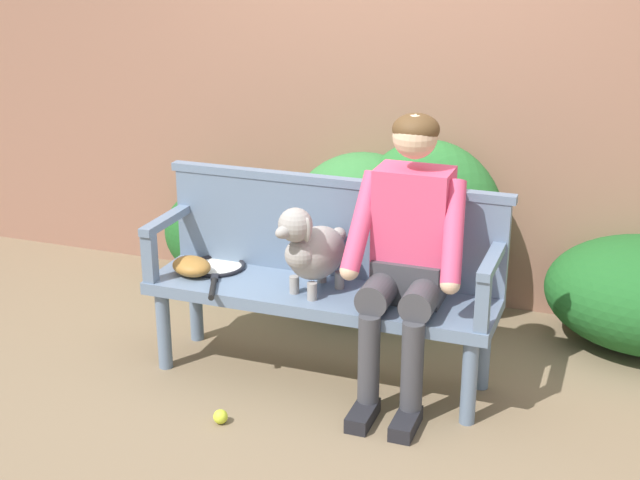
% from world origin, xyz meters
% --- Properties ---
extents(ground_plane, '(40.00, 40.00, 0.00)m').
position_xyz_m(ground_plane, '(0.00, 0.00, 0.00)').
color(ground_plane, '#7A664C').
extents(brick_garden_fence, '(8.00, 0.30, 2.71)m').
position_xyz_m(brick_garden_fence, '(0.00, 1.31, 1.35)').
color(brick_garden_fence, '#936651').
rests_on(brick_garden_fence, ground).
extents(hedge_bush_far_right, '(0.87, 0.56, 1.01)m').
position_xyz_m(hedge_bush_far_right, '(0.29, 0.95, 0.51)').
color(hedge_bush_far_right, '#286B2D').
rests_on(hedge_bush_far_right, ground).
extents(hedge_bush_far_left, '(0.91, 0.80, 0.90)m').
position_xyz_m(hedge_bush_far_left, '(-0.08, 0.94, 0.45)').
color(hedge_bush_far_left, '#337538').
rests_on(hedge_bush_far_left, ground).
extents(hedge_bush_mid_right, '(0.72, 0.50, 0.59)m').
position_xyz_m(hedge_bush_mid_right, '(-1.02, 0.98, 0.30)').
color(hedge_bush_mid_right, '#1E5B23').
rests_on(hedge_bush_mid_right, ground).
extents(garden_bench, '(1.70, 0.46, 0.47)m').
position_xyz_m(garden_bench, '(0.00, 0.00, 0.41)').
color(garden_bench, slate).
rests_on(garden_bench, ground).
extents(bench_backrest, '(1.74, 0.06, 0.50)m').
position_xyz_m(bench_backrest, '(0.00, 0.20, 0.73)').
color(bench_backrest, slate).
rests_on(bench_backrest, garden_bench).
extents(bench_armrest_left_end, '(0.06, 0.46, 0.28)m').
position_xyz_m(bench_armrest_left_end, '(-0.81, -0.08, 0.67)').
color(bench_armrest_left_end, slate).
rests_on(bench_armrest_left_end, garden_bench).
extents(bench_armrest_right_end, '(0.06, 0.46, 0.28)m').
position_xyz_m(bench_armrest_right_end, '(0.81, -0.08, 0.67)').
color(bench_armrest_right_end, slate).
rests_on(bench_armrest_right_end, garden_bench).
extents(person_seated, '(0.56, 0.63, 1.34)m').
position_xyz_m(person_seated, '(0.43, -0.01, 0.74)').
color(person_seated, black).
rests_on(person_seated, ground).
extents(dog_on_bench, '(0.32, 0.44, 0.45)m').
position_xyz_m(dog_on_bench, '(-0.02, -0.06, 0.69)').
color(dog_on_bench, gray).
rests_on(dog_on_bench, garden_bench).
extents(tennis_racket, '(0.38, 0.58, 0.03)m').
position_xyz_m(tennis_racket, '(-0.58, 0.05, 0.48)').
color(tennis_racket, black).
rests_on(tennis_racket, garden_bench).
extents(baseball_glove, '(0.27, 0.25, 0.09)m').
position_xyz_m(baseball_glove, '(-0.66, -0.05, 0.52)').
color(baseball_glove, '#9E6B2D').
rests_on(baseball_glove, garden_bench).
extents(tennis_ball, '(0.07, 0.07, 0.07)m').
position_xyz_m(tennis_ball, '(-0.27, -0.56, 0.03)').
color(tennis_ball, '#CCDB33').
rests_on(tennis_ball, ground).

